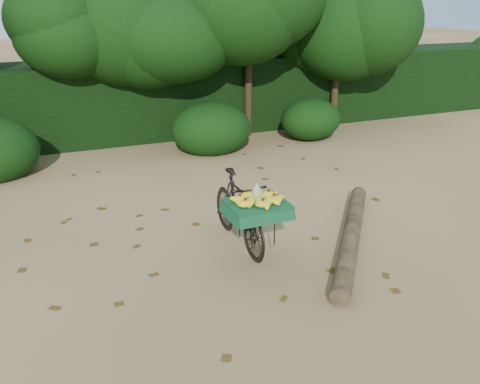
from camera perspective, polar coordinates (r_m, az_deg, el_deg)
name	(u,v)px	position (r m, az deg, el deg)	size (l,w,h in m)	color
ground	(213,245)	(7.11, -3.01, -5.92)	(80.00, 80.00, 0.00)	tan
vendor_bicycle	(239,210)	(6.87, -0.08, -2.04)	(0.73, 1.75, 1.03)	black
fallen_log	(351,235)	(7.27, 12.40, -4.72)	(0.24, 0.24, 3.31)	brown
hedge_backdrop	(124,100)	(12.67, -12.89, 10.05)	(26.00, 1.80, 1.80)	black
tree_row	(96,57)	(11.63, -15.84, 14.33)	(14.50, 2.00, 4.00)	black
bush_clumps	(167,136)	(10.95, -8.21, 6.25)	(8.80, 1.70, 0.90)	black
leaf_litter	(199,226)	(7.66, -4.65, -3.83)	(7.00, 7.30, 0.01)	#4C3514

